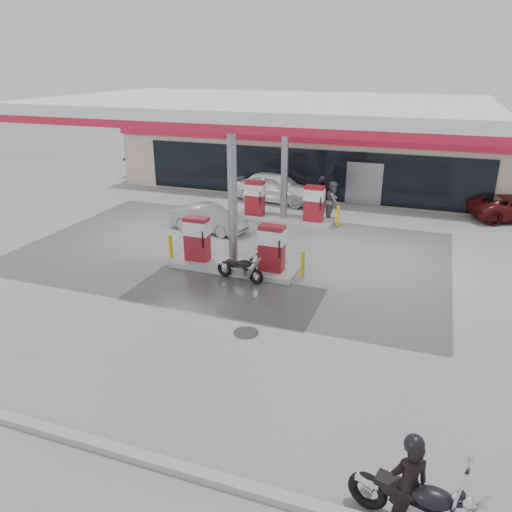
% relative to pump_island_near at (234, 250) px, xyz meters
% --- Properties ---
extents(ground, '(90.00, 90.00, 0.00)m').
position_rel_pump_island_near_xyz_m(ground, '(0.00, -2.00, -0.71)').
color(ground, gray).
rests_on(ground, ground).
extents(wet_patch, '(6.00, 3.00, 0.00)m').
position_rel_pump_island_near_xyz_m(wet_patch, '(0.50, -2.00, -0.71)').
color(wet_patch, '#4C4C4F').
rests_on(wet_patch, ground).
extents(drain_cover, '(0.70, 0.70, 0.01)m').
position_rel_pump_island_near_xyz_m(drain_cover, '(2.00, -4.00, -0.71)').
color(drain_cover, '#38383A').
rests_on(drain_cover, ground).
extents(kerb, '(28.00, 0.25, 0.15)m').
position_rel_pump_island_near_xyz_m(kerb, '(0.00, -9.00, -0.64)').
color(kerb, gray).
rests_on(kerb, ground).
extents(store_building, '(22.00, 8.22, 4.00)m').
position_rel_pump_island_near_xyz_m(store_building, '(0.01, 13.94, 1.30)').
color(store_building, '#ADA291').
rests_on(store_building, ground).
extents(canopy, '(16.00, 10.02, 5.51)m').
position_rel_pump_island_near_xyz_m(canopy, '(0.00, 3.00, 4.56)').
color(canopy, silver).
rests_on(canopy, ground).
extents(pump_island_near, '(5.14, 1.30, 1.78)m').
position_rel_pump_island_near_xyz_m(pump_island_near, '(0.00, 0.00, 0.00)').
color(pump_island_near, '#9E9E99').
rests_on(pump_island_near, ground).
extents(pump_island_far, '(5.14, 1.30, 1.78)m').
position_rel_pump_island_near_xyz_m(pump_island_far, '(0.00, 6.00, 0.00)').
color(pump_island_far, '#9E9E99').
rests_on(pump_island_far, ground).
extents(main_motorcycle, '(2.22, 1.02, 1.16)m').
position_rel_pump_island_near_xyz_m(main_motorcycle, '(6.70, -8.81, -0.20)').
color(main_motorcycle, black).
rests_on(main_motorcycle, ground).
extents(biker_main, '(0.71, 0.61, 1.66)m').
position_rel_pump_island_near_xyz_m(biker_main, '(6.51, -8.76, 0.12)').
color(biker_main, black).
rests_on(biker_main, ground).
extents(parked_motorcycle, '(1.79, 0.74, 0.92)m').
position_rel_pump_island_near_xyz_m(parked_motorcycle, '(0.59, -0.80, -0.30)').
color(parked_motorcycle, black).
rests_on(parked_motorcycle, ground).
extents(sedan_white, '(4.71, 2.39, 1.54)m').
position_rel_pump_island_near_xyz_m(sedan_white, '(-1.41, 9.20, 0.06)').
color(sedan_white, white).
rests_on(sedan_white, ground).
extents(attendant, '(0.76, 0.94, 1.81)m').
position_rel_pump_island_near_xyz_m(attendant, '(2.06, 7.00, 0.20)').
color(attendant, slate).
rests_on(attendant, ground).
extents(hatchback_silver, '(3.57, 1.71, 1.13)m').
position_rel_pump_island_near_xyz_m(hatchback_silver, '(-2.65, 3.60, -0.15)').
color(hatchback_silver, gray).
rests_on(hatchback_silver, ground).
extents(parked_car_left, '(4.44, 2.16, 1.24)m').
position_rel_pump_island_near_xyz_m(parked_car_left, '(-10.00, 12.00, -0.09)').
color(parked_car_left, '#131B42').
rests_on(parked_car_left, ground).
extents(biker_walking, '(1.02, 0.59, 1.64)m').
position_rel_pump_island_near_xyz_m(biker_walking, '(1.24, 8.20, 0.11)').
color(biker_walking, black).
rests_on(biker_walking, ground).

